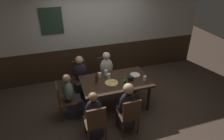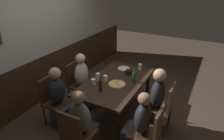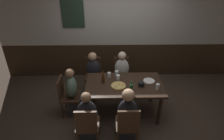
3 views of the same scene
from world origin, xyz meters
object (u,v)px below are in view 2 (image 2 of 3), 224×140
Objects in this scene: pint_glass_pale at (140,67)px; pint_glass_amber at (98,77)px; chair_left_far at (53,98)px; beer_bottle_brown at (100,85)px; beer_glass_tall at (105,79)px; person_left_near at (138,130)px; person_head_west at (83,128)px; person_left_far at (61,102)px; person_mid_near at (154,104)px; dining_table at (116,85)px; pizza at (117,84)px; condiment_caddy at (128,72)px; chair_mid_near at (163,106)px; plate_white_large at (124,68)px; chair_mid_far at (77,82)px; person_mid_far at (84,85)px; chair_left_near at (150,132)px; beer_bottle_green at (134,77)px; chair_head_west at (76,134)px; tumbler_short at (93,82)px.

pint_glass_pale is 0.92m from pint_glass_amber.
beer_bottle_brown reaches higher than chair_left_far.
beer_bottle_brown reaches higher than beer_glass_tall.
pint_glass_amber is 0.36m from beer_bottle_brown.
person_left_near is 0.79m from person_head_west.
person_mid_near is at bearing -64.11° from person_left_far.
dining_table is 0.17m from pizza.
person_mid_near is at bearing -117.90° from condiment_caddy.
pint_glass_amber is at bearing 97.06° from chair_mid_near.
chair_mid_near is 3.74× the size of plate_white_large.
person_mid_near reaches higher than condiment_caddy.
beer_glass_tall is at bearing -99.30° from chair_mid_far.
beer_bottle_brown is (-0.43, 0.07, 0.19)m from dining_table.
condiment_caddy is at bearing -38.18° from pint_glass_amber.
pint_glass_amber is 0.61m from condiment_caddy.
person_mid_far is (-0.00, 0.71, -0.19)m from dining_table.
chair_mid_near is 3.41× the size of beer_bottle_brown.
chair_mid_far is 0.82× the size of person_left_near.
person_left_near reaches higher than condiment_caddy.
beer_glass_tall is (-0.75, 0.36, -0.00)m from pint_glass_pale.
chair_left_near is 0.17m from person_left_near.
chair_mid_near is 1.75m from chair_mid_far.
pint_glass_amber is (0.55, -0.42, 0.34)m from person_left_far.
chair_mid_near is 1.36m from person_head_west.
chair_mid_near is at bearing 0.00° from chair_left_near.
beer_bottle_brown is at bearing -123.71° from person_mid_far.
beer_glass_tall is 0.50m from beer_bottle_green.
pizza is 1.21× the size of beer_bottle_green.
beer_bottle_brown is 0.78m from condiment_caddy.
chair_left_far is at bearing 136.81° from condiment_caddy.
chair_mid_far is at bearing 66.44° from person_left_near.
beer_bottle_brown is at bearing 118.95° from person_mid_near.
person_head_west is at bearing 139.83° from chair_mid_near.
beer_bottle_brown is at bearing -118.02° from chair_mid_far.
person_left_far is 1.01m from pizza.
chair_head_west is 0.79× the size of person_mid_far.
pint_glass_amber is (0.16, 0.01, 0.02)m from tumbler_short.
person_mid_near is at bearing -90.00° from chair_mid_far.
plate_white_large is at bearing 43.08° from condiment_caddy.
pint_glass_pale is at bearing -6.43° from chair_head_west.
person_mid_near reaches higher than dining_table.
beer_glass_tall is at bearing 15.20° from beer_bottle_brown.
chair_mid_near is at bearing -90.00° from dining_table.
beer_bottle_green is at bearing -62.74° from beer_glass_tall.
chair_left_near is at bearing -68.45° from person_head_west.
person_left_far is 7.88× the size of pint_glass_amber.
plate_white_large is (0.53, 0.10, 0.09)m from dining_table.
person_left_far is (0.00, 1.42, 0.02)m from person_left_near.
tumbler_short is at bearing -48.35° from person_left_far.
dining_table is 1.78× the size of chair_left_near.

